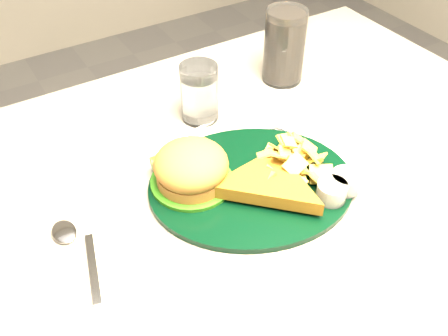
# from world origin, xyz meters

# --- Properties ---
(table) EXTENTS (1.20, 0.80, 0.75)m
(table) POSITION_xyz_m (0.00, 0.00, 0.38)
(table) COLOR gray
(table) RESTS_ON ground
(dinner_plate) EXTENTS (0.40, 0.37, 0.07)m
(dinner_plate) POSITION_xyz_m (0.02, -0.03, 0.79)
(dinner_plate) COLOR black
(dinner_plate) RESTS_ON table
(water_glass) EXTENTS (0.08, 0.08, 0.11)m
(water_glass) POSITION_xyz_m (0.04, 0.17, 0.80)
(water_glass) COLOR white
(water_glass) RESTS_ON table
(cola_glass) EXTENTS (0.08, 0.08, 0.15)m
(cola_glass) POSITION_xyz_m (0.25, 0.20, 0.82)
(cola_glass) COLOR black
(cola_glass) RESTS_ON table
(fork_napkin) EXTENTS (0.20, 0.21, 0.01)m
(fork_napkin) POSITION_xyz_m (0.13, -0.05, 0.76)
(fork_napkin) COLOR white
(fork_napkin) RESTS_ON table
(spoon) EXTENTS (0.08, 0.17, 0.01)m
(spoon) POSITION_xyz_m (-0.26, -0.05, 0.76)
(spoon) COLOR silver
(spoon) RESTS_ON table
(wrapped_straw) EXTENTS (0.19, 0.10, 0.01)m
(wrapped_straw) POSITION_xyz_m (-0.04, 0.13, 0.75)
(wrapped_straw) COLOR white
(wrapped_straw) RESTS_ON table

